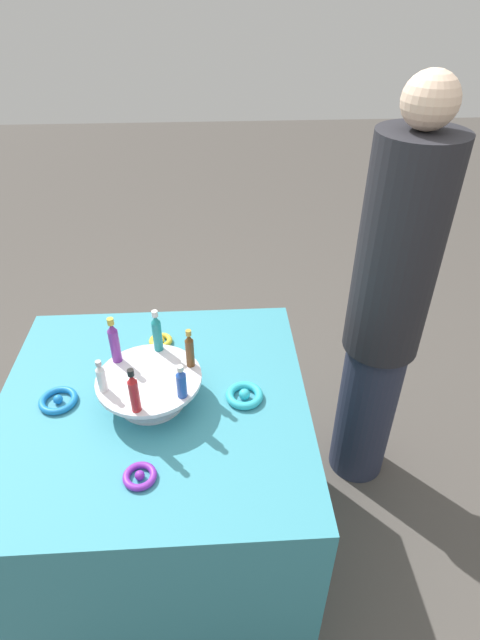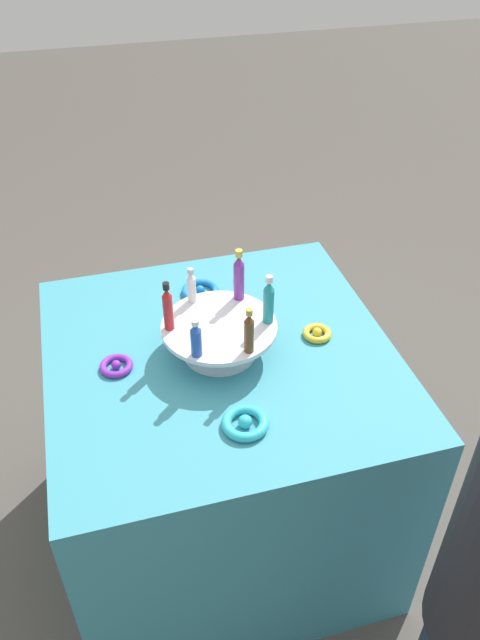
% 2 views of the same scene
% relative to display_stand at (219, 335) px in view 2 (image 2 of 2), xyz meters
% --- Properties ---
extents(ground_plane, '(12.00, 12.00, 0.00)m').
position_rel_display_stand_xyz_m(ground_plane, '(0.00, 0.00, -0.81)').
color(ground_plane, '#4C4742').
extents(party_table, '(0.89, 0.89, 0.75)m').
position_rel_display_stand_xyz_m(party_table, '(0.00, 0.00, -0.43)').
color(party_table, teal).
rests_on(party_table, ground_plane).
extents(display_stand, '(0.29, 0.29, 0.09)m').
position_rel_display_stand_xyz_m(display_stand, '(0.00, 0.00, 0.00)').
color(display_stand, silver).
rests_on(display_stand, party_table).
extents(bottle_red, '(0.03, 0.03, 0.14)m').
position_rel_display_stand_xyz_m(bottle_red, '(0.02, 0.12, 0.10)').
color(bottle_red, '#B21E23').
rests_on(bottle_red, display_stand).
extents(bottle_blue, '(0.03, 0.03, 0.10)m').
position_rel_display_stand_xyz_m(bottle_blue, '(-0.10, 0.08, 0.08)').
color(bottle_blue, '#234CAD').
rests_on(bottle_blue, display_stand).
extents(bottle_brown, '(0.02, 0.02, 0.12)m').
position_rel_display_stand_xyz_m(bottle_brown, '(-0.12, -0.04, 0.09)').
color(bottle_brown, brown).
rests_on(bottle_brown, display_stand).
extents(bottle_teal, '(0.03, 0.03, 0.14)m').
position_rel_display_stand_xyz_m(bottle_teal, '(-0.02, -0.12, 0.10)').
color(bottle_teal, teal).
rests_on(bottle_teal, display_stand).
extents(bottle_purple, '(0.03, 0.03, 0.15)m').
position_rel_display_stand_xyz_m(bottle_purple, '(0.10, -0.08, 0.10)').
color(bottle_purple, '#702D93').
rests_on(bottle_purple, display_stand).
extents(bottle_clear, '(0.02, 0.02, 0.10)m').
position_rel_display_stand_xyz_m(bottle_clear, '(0.12, 0.04, 0.08)').
color(bottle_clear, silver).
rests_on(bottle_clear, display_stand).
extents(ribbon_bow_teal, '(0.11, 0.11, 0.03)m').
position_rel_display_stand_xyz_m(ribbon_bow_teal, '(-0.26, 0.01, -0.05)').
color(ribbon_bow_teal, '#2DB7CC').
rests_on(ribbon_bow_teal, party_table).
extents(ribbon_bow_gold, '(0.08, 0.08, 0.03)m').
position_rel_display_stand_xyz_m(ribbon_bow_gold, '(-0.01, -0.26, -0.05)').
color(ribbon_bow_gold, gold).
rests_on(ribbon_bow_gold, party_table).
extents(ribbon_bow_blue, '(0.11, 0.11, 0.03)m').
position_rel_display_stand_xyz_m(ribbon_bow_blue, '(0.26, -0.01, -0.05)').
color(ribbon_bow_blue, blue).
rests_on(ribbon_bow_blue, party_table).
extents(ribbon_bow_purple, '(0.08, 0.08, 0.02)m').
position_rel_display_stand_xyz_m(ribbon_bow_purple, '(0.01, 0.26, -0.05)').
color(ribbon_bow_purple, purple).
rests_on(ribbon_bow_purple, party_table).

